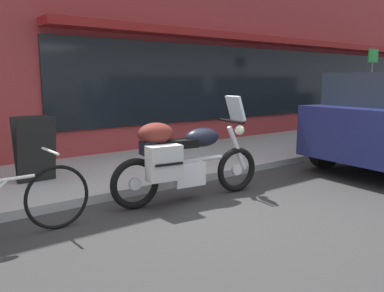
{
  "coord_description": "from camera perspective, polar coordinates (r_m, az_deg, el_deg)",
  "views": [
    {
      "loc": [
        -3.24,
        -3.54,
        1.63
      ],
      "look_at": [
        0.19,
        0.86,
        0.7
      ],
      "focal_mm": 37.39,
      "sensor_mm": 36.0,
      "label": 1
    }
  ],
  "objects": [
    {
      "name": "parking_sign_pole",
      "position": [
        11.0,
        24.1,
        7.87
      ],
      "size": [
        0.44,
        0.07,
        2.29
      ],
      "color": "#59595B",
      "rests_on": "sidewalk_curb"
    },
    {
      "name": "storefront_building",
      "position": [
        12.53,
        14.02,
        18.44
      ],
      "size": [
        20.85,
        0.9,
        7.47
      ],
      "color": "maroon",
      "rests_on": "ground_plane"
    },
    {
      "name": "touring_motorcycle",
      "position": [
        5.31,
        -1.37,
        -1.63
      ],
      "size": [
        2.25,
        0.65,
        1.41
      ],
      "color": "black",
      "rests_on": "ground_plane"
    },
    {
      "name": "parked_bicycle",
      "position": [
        4.5,
        -24.87,
        -7.48
      ],
      "size": [
        1.74,
        0.48,
        0.95
      ],
      "color": "black",
      "rests_on": "ground_plane"
    },
    {
      "name": "sandwich_board_sign",
      "position": [
        6.38,
        -21.53,
        -0.42
      ],
      "size": [
        0.55,
        0.42,
        0.97
      ],
      "color": "black",
      "rests_on": "sidewalk_curb"
    },
    {
      "name": "sidewalk_curb",
      "position": [
        13.8,
        25.1,
        2.02
      ],
      "size": [
        30.0,
        2.75,
        0.12
      ],
      "color": "#9B9B9B",
      "rests_on": "ground_plane"
    },
    {
      "name": "ground_plane",
      "position": [
        5.07,
        4.34,
        -9.32
      ],
      "size": [
        80.0,
        80.0,
        0.0
      ],
      "primitive_type": "plane",
      "color": "#2C2C2C"
    }
  ]
}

